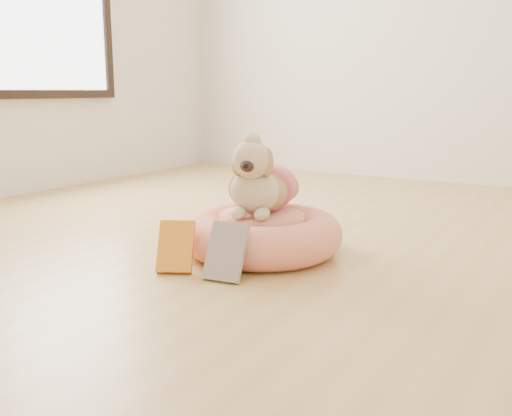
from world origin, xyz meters
The scene contains 6 objects.
floor centered at (0.00, 0.00, 0.00)m, with size 4.50×4.50×0.00m, color tan.
wall_back centered at (0.00, 2.25, 1.35)m, with size 4.50×4.50×0.00m, color beige.
pet_bed centered at (0.14, -0.18, 0.09)m, with size 0.69×0.69×0.18m.
dog centered at (0.12, -0.16, 0.36)m, with size 0.34×0.49×0.36m, color olive, non-canonical shape.
book_yellow centered at (-0.02, -0.56, 0.10)m, with size 0.14×0.03×0.21m, color gold.
book_white centered at (0.20, -0.54, 0.10)m, with size 0.15×0.02×0.23m, color white.
Camera 1 is at (1.37, -2.23, 0.70)m, focal length 40.00 mm.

